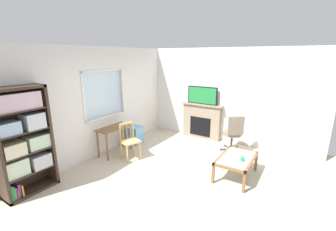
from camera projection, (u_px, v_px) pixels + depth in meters
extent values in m
cube|color=beige|center=(183.00, 179.00, 4.68)|extent=(6.00, 5.86, 0.02)
cube|color=silver|center=(101.00, 135.00, 5.82)|extent=(5.00, 0.12, 0.92)
cube|color=silver|center=(95.00, 58.00, 5.32)|extent=(5.00, 0.12, 0.56)
cube|color=silver|center=(36.00, 106.00, 4.34)|extent=(2.03, 0.12, 1.20)
cube|color=silver|center=(140.00, 87.00, 6.90)|extent=(1.69, 0.12, 1.20)
cube|color=silver|center=(103.00, 94.00, 5.69)|extent=(1.28, 0.02, 1.20)
cube|color=white|center=(106.00, 117.00, 5.81)|extent=(1.34, 0.06, 0.03)
cube|color=white|center=(103.00, 71.00, 5.51)|extent=(1.34, 0.06, 0.03)
cube|color=white|center=(83.00, 98.00, 5.13)|extent=(0.03, 0.06, 1.20)
cube|color=white|center=(122.00, 91.00, 6.18)|extent=(0.03, 0.06, 1.20)
cube|color=silver|center=(227.00, 96.00, 6.41)|extent=(0.12, 5.06, 2.68)
cube|color=#38281E|center=(47.00, 135.00, 4.34)|extent=(0.05, 0.38, 1.97)
cube|color=#38281E|center=(14.00, 88.00, 3.75)|extent=(0.90, 0.38, 0.05)
cube|color=#38281E|center=(32.00, 189.00, 4.24)|extent=(0.90, 0.38, 0.05)
cube|color=#38281E|center=(19.00, 140.00, 4.09)|extent=(0.90, 0.02, 1.97)
cube|color=#38281E|center=(29.00, 171.00, 4.14)|extent=(0.85, 0.36, 0.02)
cube|color=#38281E|center=(25.00, 152.00, 4.04)|extent=(0.85, 0.36, 0.02)
cube|color=#38281E|center=(22.00, 132.00, 3.94)|extent=(0.85, 0.36, 0.02)
cube|color=#38281E|center=(18.00, 110.00, 3.85)|extent=(0.85, 0.36, 0.02)
cube|color=#B7D6B2|center=(15.00, 168.00, 3.92)|extent=(0.38, 0.28, 0.30)
cube|color=#B2B2BC|center=(39.00, 160.00, 4.27)|extent=(0.34, 0.33, 0.25)
cube|color=beige|center=(12.00, 149.00, 3.84)|extent=(0.34, 0.33, 0.23)
cube|color=#B7D6B2|center=(37.00, 141.00, 4.18)|extent=(0.39, 0.30, 0.25)
cube|color=#9EBCDB|center=(7.00, 128.00, 3.73)|extent=(0.34, 0.29, 0.22)
cube|color=silver|center=(32.00, 121.00, 4.06)|extent=(0.33, 0.33, 0.28)
cube|color=beige|center=(16.00, 101.00, 3.79)|extent=(0.73, 0.29, 0.29)
cube|color=green|center=(9.00, 192.00, 3.89)|extent=(0.02, 0.29, 0.28)
cube|color=green|center=(11.00, 192.00, 3.92)|extent=(0.03, 0.27, 0.25)
cube|color=red|center=(13.00, 192.00, 3.95)|extent=(0.02, 0.27, 0.21)
cube|color=#286BB2|center=(15.00, 192.00, 3.97)|extent=(0.02, 0.30, 0.19)
cube|color=purple|center=(17.00, 189.00, 3.99)|extent=(0.04, 0.21, 0.24)
cube|color=orange|center=(20.00, 189.00, 4.03)|extent=(0.03, 0.27, 0.21)
cube|color=brown|center=(114.00, 127.00, 5.71)|extent=(0.94, 0.42, 0.03)
cylinder|color=brown|center=(107.00, 147.00, 5.37)|extent=(0.04, 0.04, 0.69)
cylinder|color=brown|center=(131.00, 137.00, 6.06)|extent=(0.04, 0.04, 0.69)
cylinder|color=brown|center=(98.00, 145.00, 5.54)|extent=(0.04, 0.04, 0.69)
cylinder|color=brown|center=(122.00, 135.00, 6.23)|extent=(0.04, 0.04, 0.69)
cube|color=tan|center=(130.00, 141.00, 5.46)|extent=(0.53, 0.52, 0.04)
cylinder|color=tan|center=(127.00, 154.00, 5.29)|extent=(0.04, 0.04, 0.43)
cylinder|color=tan|center=(140.00, 151.00, 5.49)|extent=(0.04, 0.04, 0.43)
cylinder|color=tan|center=(121.00, 150.00, 5.54)|extent=(0.04, 0.04, 0.43)
cylinder|color=tan|center=(134.00, 147.00, 5.74)|extent=(0.04, 0.04, 0.43)
cylinder|color=tan|center=(120.00, 132.00, 5.42)|extent=(0.04, 0.04, 0.45)
cylinder|color=tan|center=(133.00, 130.00, 5.62)|extent=(0.04, 0.04, 0.45)
cube|color=tan|center=(126.00, 123.00, 5.47)|extent=(0.35, 0.16, 0.06)
cylinder|color=tan|center=(123.00, 133.00, 5.47)|extent=(0.02, 0.02, 0.35)
cylinder|color=tan|center=(127.00, 132.00, 5.53)|extent=(0.02, 0.02, 0.35)
cylinder|color=tan|center=(131.00, 131.00, 5.59)|extent=(0.02, 0.02, 0.35)
cube|color=#72ADDB|center=(135.00, 135.00, 6.51)|extent=(0.35, 0.40, 0.49)
cube|color=gray|center=(202.00, 122.00, 6.86)|extent=(0.18, 1.18, 1.03)
cube|color=black|center=(200.00, 126.00, 6.82)|extent=(0.03, 0.65, 0.56)
cube|color=gray|center=(202.00, 105.00, 6.71)|extent=(0.26, 1.28, 0.04)
cube|color=black|center=(202.00, 95.00, 6.64)|extent=(0.05, 0.92, 0.52)
cube|color=#237F3D|center=(202.00, 95.00, 6.61)|extent=(0.01, 0.87, 0.47)
cylinder|color=#7A6B5B|center=(232.00, 133.00, 5.93)|extent=(0.48, 0.48, 0.09)
cube|color=#7A6B5B|center=(236.00, 126.00, 5.65)|extent=(0.30, 0.37, 0.48)
cylinder|color=#38383D|center=(232.00, 142.00, 5.99)|extent=(0.06, 0.06, 0.42)
cube|color=#38383D|center=(226.00, 149.00, 6.04)|extent=(0.19, 0.25, 0.03)
cylinder|color=#38383D|center=(221.00, 149.00, 6.03)|extent=(0.05, 0.05, 0.05)
cube|color=#38383D|center=(231.00, 151.00, 5.92)|extent=(0.28, 0.12, 0.03)
cylinder|color=#38383D|center=(231.00, 154.00, 5.79)|extent=(0.05, 0.05, 0.05)
cube|color=#38383D|center=(236.00, 150.00, 5.97)|extent=(0.04, 0.28, 0.03)
cylinder|color=#38383D|center=(241.00, 152.00, 5.90)|extent=(0.05, 0.05, 0.05)
cube|color=#38383D|center=(234.00, 148.00, 6.13)|extent=(0.28, 0.12, 0.03)
cylinder|color=#38383D|center=(237.00, 147.00, 6.22)|extent=(0.05, 0.05, 0.05)
cube|color=#38383D|center=(228.00, 147.00, 6.17)|extent=(0.19, 0.25, 0.03)
cylinder|color=#38383D|center=(225.00, 145.00, 6.30)|extent=(0.05, 0.05, 0.05)
cube|color=#8C9E99|center=(237.00, 158.00, 4.65)|extent=(0.96, 0.55, 0.02)
cube|color=brown|center=(252.00, 162.00, 4.50)|extent=(1.06, 0.05, 0.05)
cube|color=brown|center=(222.00, 155.00, 4.81)|extent=(1.06, 0.05, 0.05)
cube|color=brown|center=(229.00, 168.00, 4.24)|extent=(0.05, 0.65, 0.05)
cube|color=brown|center=(243.00, 150.00, 5.06)|extent=(0.05, 0.65, 0.05)
cube|color=brown|center=(244.00, 183.00, 4.14)|extent=(0.05, 0.05, 0.38)
cube|color=brown|center=(256.00, 162.00, 4.96)|extent=(0.05, 0.05, 0.38)
cube|color=brown|center=(213.00, 174.00, 4.46)|extent=(0.05, 0.05, 0.38)
cube|color=brown|center=(229.00, 156.00, 5.28)|extent=(0.05, 0.05, 0.38)
cylinder|color=#33B770|center=(242.00, 159.00, 4.48)|extent=(0.07, 0.07, 0.09)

